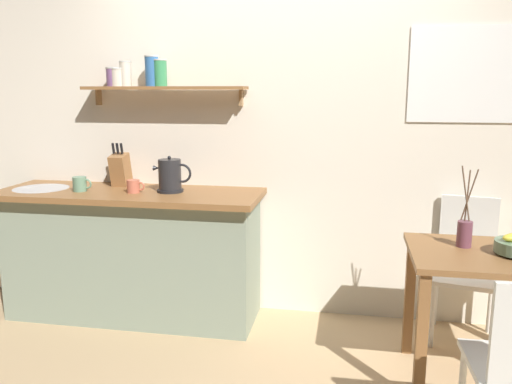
{
  "coord_description": "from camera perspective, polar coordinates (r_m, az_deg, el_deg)",
  "views": [
    {
      "loc": [
        0.49,
        -2.98,
        1.59
      ],
      "look_at": [
        -0.1,
        0.25,
        0.95
      ],
      "focal_mm": 36.37,
      "sensor_mm": 36.0,
      "label": 1
    }
  ],
  "objects": [
    {
      "name": "coffee_mug_spare",
      "position": [
        3.59,
        -13.3,
        0.62
      ],
      "size": [
        0.12,
        0.09,
        0.09
      ],
      "color": "#C6664C",
      "rests_on": "kitchen_counter"
    },
    {
      "name": "ground_plane",
      "position": [
        3.41,
        0.93,
        -16.74
      ],
      "size": [
        14.0,
        14.0,
        0.0
      ],
      "primitive_type": "plane",
      "color": "tan"
    },
    {
      "name": "electric_kettle",
      "position": [
        3.56,
        -9.4,
        1.77
      ],
      "size": [
        0.27,
        0.18,
        0.25
      ],
      "color": "black",
      "rests_on": "kitchen_counter"
    },
    {
      "name": "twig_vase",
      "position": [
        3.06,
        21.96,
        -4.07
      ],
      "size": [
        0.09,
        0.08,
        0.45
      ],
      "color": "brown",
      "rests_on": "dining_table"
    },
    {
      "name": "knife_block",
      "position": [
        3.85,
        -14.7,
        2.46
      ],
      "size": [
        0.11,
        0.17,
        0.31
      ],
      "color": "#9E6B3D",
      "rests_on": "kitchen_counter"
    },
    {
      "name": "coffee_mug_by_sink",
      "position": [
        3.74,
        -18.78,
        0.84
      ],
      "size": [
        0.13,
        0.09,
        0.1
      ],
      "color": "slate",
      "rests_on": "kitchen_counter"
    },
    {
      "name": "dining_chair_far",
      "position": [
        3.65,
        22.07,
        -7.15
      ],
      "size": [
        0.48,
        0.48,
        0.92
      ],
      "color": "white",
      "rests_on": "ground_plane"
    },
    {
      "name": "wall_shelf",
      "position": [
        3.75,
        -11.9,
        11.97
      ],
      "size": [
        1.16,
        0.2,
        0.34
      ],
      "color": "brown"
    },
    {
      "name": "back_wall",
      "position": [
        3.65,
        5.91,
        7.23
      ],
      "size": [
        6.8,
        0.11,
        2.7
      ],
      "color": "silver",
      "rests_on": "ground_plane"
    },
    {
      "name": "kitchen_counter",
      "position": [
        3.79,
        -13.41,
        -6.55
      ],
      "size": [
        1.83,
        0.63,
        0.92
      ],
      "color": "gray",
      "rests_on": "ground_plane"
    },
    {
      "name": "dining_table",
      "position": [
        3.07,
        24.64,
        -8.58
      ],
      "size": [
        0.88,
        0.67,
        0.75
      ],
      "color": "brown",
      "rests_on": "ground_plane"
    }
  ]
}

